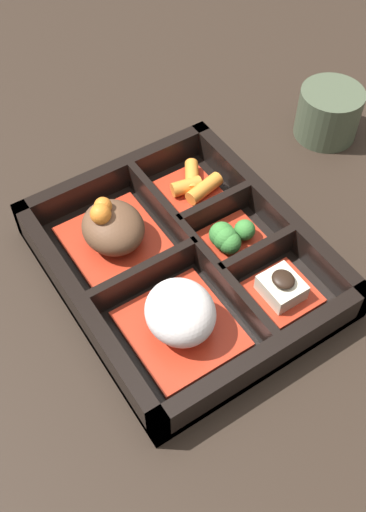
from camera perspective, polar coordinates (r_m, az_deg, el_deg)
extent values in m
plane|color=black|center=(0.57, 0.00, -1.52)|extent=(3.00, 3.00, 0.00)
cube|color=black|center=(0.57, 0.00, -1.23)|extent=(0.26, 0.22, 0.01)
cube|color=black|center=(0.60, 8.40, 4.07)|extent=(0.26, 0.01, 0.04)
cube|color=black|center=(0.53, -9.49, -5.19)|extent=(0.26, 0.01, 0.04)
cube|color=black|center=(0.50, 7.89, -9.77)|extent=(0.01, 0.22, 0.04)
cube|color=black|center=(0.63, -6.29, 7.32)|extent=(0.01, 0.22, 0.04)
cube|color=black|center=(0.56, 1.20, 0.34)|extent=(0.24, 0.01, 0.04)
cube|color=black|center=(0.56, 6.91, -0.38)|extent=(0.01, 0.08, 0.04)
cube|color=black|center=(0.59, 2.90, 4.03)|extent=(0.01, 0.08, 0.04)
cube|color=black|center=(0.54, -3.67, -2.19)|extent=(0.01, 0.11, 0.04)
cube|color=#B22D19|center=(0.52, -0.25, -6.99)|extent=(0.10, 0.09, 0.01)
ellipsoid|color=silver|center=(0.50, -0.26, -5.39)|extent=(0.06, 0.06, 0.05)
cube|color=#B22D19|center=(0.58, -6.47, 1.30)|extent=(0.10, 0.09, 0.01)
ellipsoid|color=brown|center=(0.56, -6.67, 2.72)|extent=(0.06, 0.06, 0.04)
sphere|color=orange|center=(0.55, -7.63, 4.74)|extent=(0.02, 0.02, 0.02)
sphere|color=orange|center=(0.55, -7.85, 3.98)|extent=(0.02, 0.02, 0.02)
cube|color=#B22D19|center=(0.55, 9.20, -3.64)|extent=(0.06, 0.06, 0.01)
cube|color=beige|center=(0.54, 9.35, -2.98)|extent=(0.04, 0.03, 0.02)
ellipsoid|color=black|center=(0.53, 9.53, -2.20)|extent=(0.02, 0.02, 0.01)
cube|color=#B22D19|center=(0.58, 4.72, 1.35)|extent=(0.05, 0.06, 0.01)
sphere|color=#387A33|center=(0.56, 4.04, 1.71)|extent=(0.02, 0.02, 0.02)
sphere|color=#387A33|center=(0.57, 5.89, 2.48)|extent=(0.02, 0.02, 0.02)
sphere|color=#387A33|center=(0.56, 3.99, 1.76)|extent=(0.02, 0.02, 0.02)
sphere|color=#387A33|center=(0.56, 4.47, 1.27)|extent=(0.02, 0.02, 0.02)
cube|color=#B22D19|center=(0.62, 0.53, 5.98)|extent=(0.07, 0.06, 0.01)
cylinder|color=orange|center=(0.62, 0.86, 7.58)|extent=(0.04, 0.03, 0.01)
cylinder|color=orange|center=(0.61, 0.34, 6.64)|extent=(0.02, 0.03, 0.02)
cylinder|color=orange|center=(0.61, 2.04, 6.45)|extent=(0.02, 0.04, 0.01)
cylinder|color=#424C38|center=(0.71, 13.69, 13.08)|extent=(0.07, 0.07, 0.06)
cylinder|color=#597A38|center=(0.69, 14.08, 14.64)|extent=(0.06, 0.06, 0.01)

